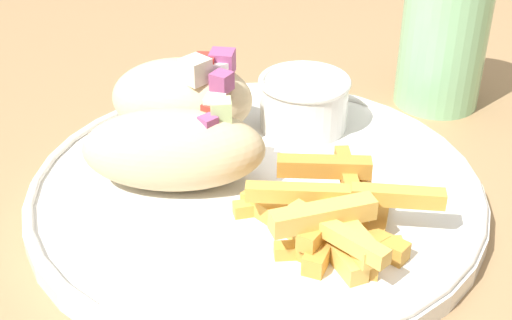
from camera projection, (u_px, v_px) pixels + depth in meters
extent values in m
cube|color=#9E7A51|center=(253.00, 207.00, 0.53)|extent=(1.39, 1.39, 0.04)
cylinder|color=#9E7A51|center=(0.00, 141.00, 1.36)|extent=(0.06, 0.06, 0.71)
cylinder|color=white|center=(256.00, 193.00, 0.50)|extent=(0.32, 0.32, 0.01)
torus|color=white|center=(256.00, 182.00, 0.50)|extent=(0.31, 0.31, 0.01)
ellipsoid|color=beige|center=(174.00, 149.00, 0.48)|extent=(0.13, 0.08, 0.06)
cube|color=#A34C84|center=(208.00, 124.00, 0.47)|extent=(0.01, 0.01, 0.01)
cube|color=#B7D693|center=(221.00, 110.00, 0.47)|extent=(0.02, 0.02, 0.01)
cube|color=silver|center=(215.00, 105.00, 0.48)|extent=(0.01, 0.01, 0.01)
cube|color=red|center=(216.00, 113.00, 0.48)|extent=(0.02, 0.02, 0.01)
ellipsoid|color=beige|center=(182.00, 99.00, 0.54)|extent=(0.11, 0.08, 0.06)
cube|color=#A34C84|center=(222.00, 62.00, 0.53)|extent=(0.02, 0.02, 0.02)
cube|color=#B7D693|center=(194.00, 77.00, 0.52)|extent=(0.02, 0.02, 0.01)
cube|color=white|center=(217.00, 70.00, 0.52)|extent=(0.02, 0.02, 0.01)
cube|color=red|center=(206.00, 64.00, 0.52)|extent=(0.02, 0.02, 0.01)
cube|color=silver|center=(195.00, 70.00, 0.51)|extent=(0.02, 0.02, 0.02)
cube|color=#A34C84|center=(222.00, 82.00, 0.51)|extent=(0.02, 0.02, 0.01)
cube|color=gold|center=(376.00, 233.00, 0.44)|extent=(0.01, 0.08, 0.01)
cube|color=#E5B251|center=(332.00, 243.00, 0.43)|extent=(0.05, 0.06, 0.01)
cube|color=gold|center=(339.00, 248.00, 0.43)|extent=(0.08, 0.03, 0.01)
cube|color=gold|center=(355.00, 233.00, 0.44)|extent=(0.07, 0.04, 0.01)
cube|color=gold|center=(285.00, 203.00, 0.47)|extent=(0.07, 0.04, 0.01)
cube|color=gold|center=(329.00, 235.00, 0.44)|extent=(0.02, 0.07, 0.01)
cube|color=gold|center=(344.00, 222.00, 0.45)|extent=(0.06, 0.05, 0.01)
cube|color=gold|center=(333.00, 225.00, 0.45)|extent=(0.04, 0.07, 0.01)
cube|color=gold|center=(287.00, 222.00, 0.45)|extent=(0.07, 0.05, 0.01)
cube|color=gold|center=(308.00, 215.00, 0.46)|extent=(0.06, 0.03, 0.01)
cube|color=#E5B251|center=(323.00, 215.00, 0.42)|extent=(0.06, 0.04, 0.01)
cube|color=gold|center=(336.00, 210.00, 0.44)|extent=(0.04, 0.08, 0.01)
cube|color=gold|center=(398.00, 196.00, 0.43)|extent=(0.06, 0.02, 0.01)
cube|color=gold|center=(324.00, 167.00, 0.46)|extent=(0.06, 0.02, 0.01)
cube|color=#E5B251|center=(337.00, 233.00, 0.41)|extent=(0.06, 0.05, 0.01)
cube|color=gold|center=(303.00, 193.00, 0.44)|extent=(0.07, 0.02, 0.01)
cube|color=gold|center=(347.00, 174.00, 0.46)|extent=(0.02, 0.06, 0.01)
cube|color=#E5B251|center=(347.00, 229.00, 0.42)|extent=(0.04, 0.06, 0.01)
cylinder|color=white|center=(304.00, 104.00, 0.56)|extent=(0.07, 0.07, 0.04)
cylinder|color=beige|center=(305.00, 85.00, 0.55)|extent=(0.06, 0.06, 0.01)
torus|color=white|center=(305.00, 81.00, 0.55)|extent=(0.07, 0.07, 0.00)
cylinder|color=#8CCC93|center=(443.00, 40.00, 0.60)|extent=(0.07, 0.07, 0.12)
cylinder|color=silver|center=(441.00, 59.00, 0.61)|extent=(0.06, 0.06, 0.07)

